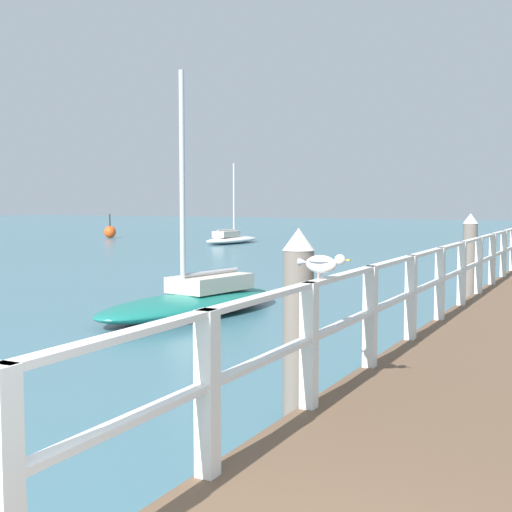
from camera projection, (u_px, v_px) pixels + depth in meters
The scene contains 7 objects.
pier_railing at pixel (492, 253), 13.82m from camera, with size 0.12×25.10×1.02m.
dock_piling_near at pixel (298, 332), 6.28m from camera, with size 0.29×0.29×1.91m.
dock_piling_far at pixel (470, 261), 13.70m from camera, with size 0.29×0.29×1.91m.
seagull_foreground at pixel (322, 263), 5.69m from camera, with size 0.48×0.20×0.21m.
boat_0 at pixel (231, 238), 35.12m from camera, with size 1.59×4.22×4.07m.
boat_2 at pixel (194, 300), 13.15m from camera, with size 2.36×4.78×4.53m.
channel_buoy at pixel (110, 232), 40.39m from camera, with size 0.70×0.70×1.40m.
Camera 1 is at (0.84, -1.12, 2.15)m, focal length 48.51 mm.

